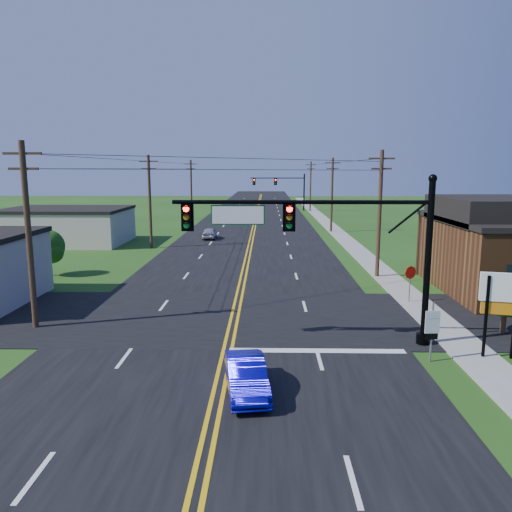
{
  "coord_description": "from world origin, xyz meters",
  "views": [
    {
      "loc": [
        1.82,
        -13.3,
        7.7
      ],
      "look_at": [
        1.33,
        10.0,
        3.62
      ],
      "focal_mm": 35.0,
      "sensor_mm": 36.0,
      "label": 1
    }
  ],
  "objects_px": {
    "blue_car": "(246,377)",
    "route_sign": "(432,328)",
    "signal_mast_main": "(325,238)",
    "stop_sign": "(410,276)",
    "signal_mast_far": "(281,186)"
  },
  "relations": [
    {
      "from": "blue_car",
      "to": "route_sign",
      "type": "relative_size",
      "value": 1.51
    },
    {
      "from": "signal_mast_main",
      "to": "stop_sign",
      "type": "height_order",
      "value": "signal_mast_main"
    },
    {
      "from": "signal_mast_far",
      "to": "route_sign",
      "type": "relative_size",
      "value": 4.44
    },
    {
      "from": "signal_mast_main",
      "to": "blue_car",
      "type": "relative_size",
      "value": 3.02
    },
    {
      "from": "blue_car",
      "to": "stop_sign",
      "type": "height_order",
      "value": "stop_sign"
    },
    {
      "from": "signal_mast_far",
      "to": "signal_mast_main",
      "type": "bearing_deg",
      "value": -90.08
    },
    {
      "from": "blue_car",
      "to": "signal_mast_far",
      "type": "bearing_deg",
      "value": 79.36
    },
    {
      "from": "blue_car",
      "to": "stop_sign",
      "type": "xyz_separation_m",
      "value": [
        8.99,
        12.06,
        0.97
      ]
    },
    {
      "from": "signal_mast_main",
      "to": "stop_sign",
      "type": "bearing_deg",
      "value": 50.32
    },
    {
      "from": "stop_sign",
      "to": "signal_mast_main",
      "type": "bearing_deg",
      "value": -154.2
    },
    {
      "from": "signal_mast_main",
      "to": "stop_sign",
      "type": "relative_size",
      "value": 5.14
    },
    {
      "from": "signal_mast_main",
      "to": "blue_car",
      "type": "height_order",
      "value": "signal_mast_main"
    },
    {
      "from": "blue_car",
      "to": "stop_sign",
      "type": "relative_size",
      "value": 1.7
    },
    {
      "from": "signal_mast_main",
      "to": "route_sign",
      "type": "xyz_separation_m",
      "value": [
        4.13,
        -2.02,
        -3.31
      ]
    },
    {
      "from": "blue_car",
      "to": "stop_sign",
      "type": "distance_m",
      "value": 15.07
    }
  ]
}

